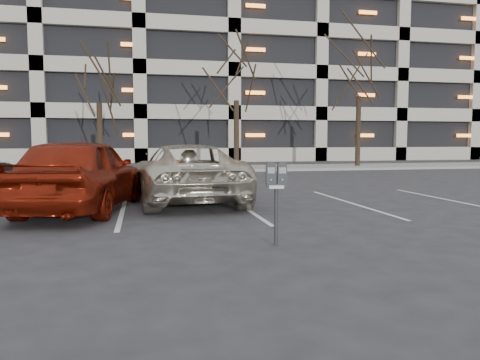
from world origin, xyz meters
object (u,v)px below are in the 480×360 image
Objects in this scene: tree_d at (360,52)px; parking_meter at (276,183)px; car_red at (81,174)px; tree_c at (236,58)px; tree_b at (98,61)px; suv_silver at (186,173)px.

tree_d is 7.15× the size of parking_meter.
tree_d is 19.81m from car_red.
tree_c is 7.02m from tree_d.
tree_d is (7.00, 0.00, 0.58)m from tree_c.
parking_meter is at bearing -77.27° from tree_b.
car_red reaches higher than parking_meter.
tree_b is 7.01m from tree_c.
parking_meter is (-2.98, -17.80, -4.92)m from tree_c.
tree_d is at bearing 0.00° from tree_c.
suv_silver is at bearing -143.82° from car_red.
car_red is at bearing 136.28° from parking_meter.
tree_b is at bearing 180.00° from tree_d.
tree_c reaches higher than parking_meter.
tree_b is 0.93× the size of tree_c.
car_red reaches higher than suv_silver.
tree_b is 0.85× the size of tree_d.
tree_b is 14.03m from tree_d.
suv_silver is at bearing -107.14° from tree_c.
tree_c reaches higher than suv_silver.
tree_c is 18.71m from parking_meter.
tree_b is at bearing -78.86° from suv_silver.
car_red is (-13.29, -13.57, -5.62)m from tree_d.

